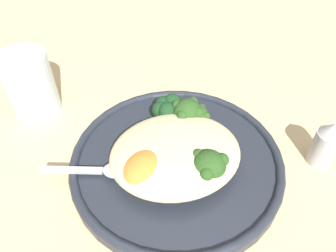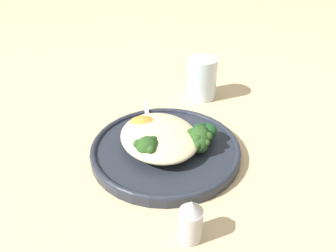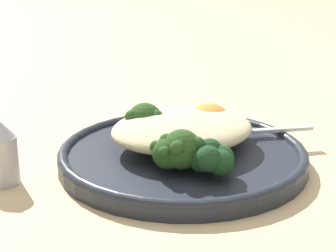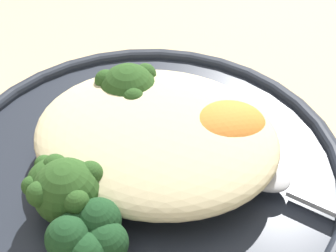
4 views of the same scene
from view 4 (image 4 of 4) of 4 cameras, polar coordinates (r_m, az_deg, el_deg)
name	(u,v)px [view 4 (image 4 of 4)]	position (r m, az deg, el deg)	size (l,w,h in m)	color
ground_plane	(160,210)	(0.38, -0.80, -8.53)	(4.00, 4.00, 0.00)	#D6B784
plate	(145,174)	(0.38, -2.30, -4.88)	(0.28, 0.28, 0.02)	#232833
quinoa_mound	(156,136)	(0.37, -1.23, -1.06)	(0.16, 0.14, 0.03)	beige
broccoli_stalk_0	(133,99)	(0.40, -3.61, 2.78)	(0.08, 0.07, 0.04)	#8EB25B
broccoli_stalk_1	(133,122)	(0.39, -3.58, 0.42)	(0.08, 0.06, 0.03)	#8EB25B
broccoli_stalk_2	(122,146)	(0.37, -4.70, -2.02)	(0.08, 0.03, 0.03)	#8EB25B
broccoli_stalk_3	(82,178)	(0.35, -8.69, -5.29)	(0.10, 0.09, 0.03)	#8EB25B
broccoli_stalk_4	(78,188)	(0.34, -9.12, -6.23)	(0.09, 0.10, 0.04)	#8EB25B
sweet_potato_chunk_0	(200,124)	(0.38, 3.23, 0.23)	(0.05, 0.04, 0.03)	orange
sweet_potato_chunk_1	(223,133)	(0.37, 5.62, -0.67)	(0.06, 0.05, 0.04)	orange
kale_tuft	(88,236)	(0.32, -8.18, -11.04)	(0.05, 0.05, 0.03)	#193D1E
spoon	(283,184)	(0.37, 11.58, -5.82)	(0.11, 0.05, 0.01)	#B7B7BC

